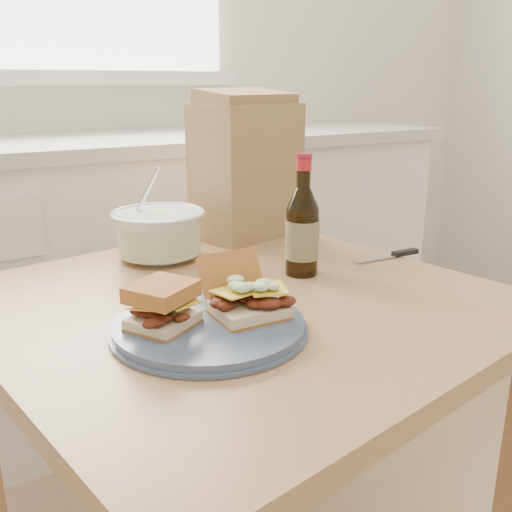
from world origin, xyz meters
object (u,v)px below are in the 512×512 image
beer_bottle (302,230)px  paper_bag (246,171)px  coleslaw_bowl (159,235)px  dining_table (239,349)px  plate (209,326)px

beer_bottle → paper_bag: 0.34m
coleslaw_bowl → beer_bottle: beer_bottle is taller
dining_table → coleslaw_bowl: coleslaw_bowl is taller
dining_table → beer_bottle: (0.17, 0.05, 0.20)m
beer_bottle → paper_bag: (0.06, 0.33, 0.07)m
coleslaw_bowl → paper_bag: size_ratio=0.63×
paper_bag → plate: bearing=-139.4°
coleslaw_bowl → dining_table: bearing=-83.7°
dining_table → paper_bag: size_ratio=3.08×
plate → paper_bag: size_ratio=0.92×
coleslaw_bowl → paper_bag: 0.30m
plate → beer_bottle: (0.29, 0.16, 0.08)m
plate → coleslaw_bowl: size_ratio=1.47×
beer_bottle → dining_table: bearing=-156.4°
dining_table → paper_bag: bearing=48.0°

